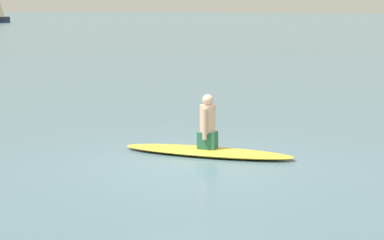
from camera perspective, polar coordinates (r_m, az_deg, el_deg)
name	(u,v)px	position (r m, az deg, el deg)	size (l,w,h in m)	color
ground_plane	(192,166)	(12.11, -0.03, -3.89)	(400.00, 400.00, 0.00)	slate
surfboard	(208,151)	(12.98, 1.31, -2.66)	(3.36, 0.77, 0.13)	gold
person_paddler	(208,124)	(12.87, 1.32, -0.34)	(0.45, 0.37, 1.04)	#26664C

